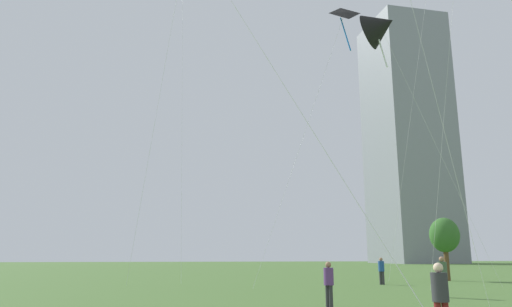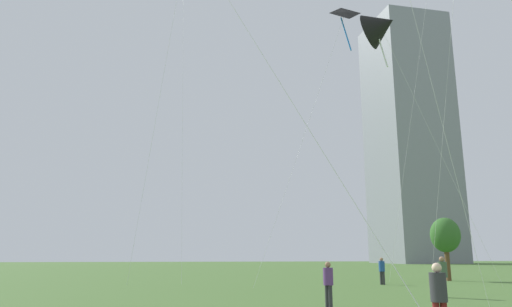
% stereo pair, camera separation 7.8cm
% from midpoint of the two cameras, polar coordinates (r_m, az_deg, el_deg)
% --- Properties ---
extents(person_standing_1, '(0.39, 0.39, 1.75)m').
position_cam_midpoint_polar(person_standing_1, '(12.35, 21.52, -15.69)').
color(person_standing_1, maroon).
rests_on(person_standing_1, ground).
extents(person_standing_2, '(0.42, 0.42, 1.87)m').
position_cam_midpoint_polar(person_standing_2, '(24.37, 21.86, -13.41)').
color(person_standing_2, '#3F593F').
rests_on(person_standing_2, ground).
extents(person_standing_3, '(0.39, 0.39, 1.78)m').
position_cam_midpoint_polar(person_standing_3, '(33.64, 15.13, -13.40)').
color(person_standing_3, '#2D2D33').
rests_on(person_standing_3, ground).
extents(person_standing_4, '(0.37, 0.37, 1.68)m').
position_cam_midpoint_polar(person_standing_4, '(18.57, 8.91, -15.06)').
color(person_standing_4, '#2D2D33').
rests_on(person_standing_4, ground).
extents(kite_flying_3, '(8.88, 4.20, 21.43)m').
position_cam_midpoint_polar(kite_flying_3, '(38.76, 10.81, 16.24)').
color(kite_flying_3, silver).
rests_on(kite_flying_3, ground).
extents(kite_flying_8, '(8.98, 3.40, 18.42)m').
position_cam_midpoint_polar(kite_flying_8, '(33.71, 14.98, 14.71)').
color(kite_flying_8, silver).
rests_on(kite_flying_8, ground).
extents(park_tree_1, '(2.28, 2.28, 4.85)m').
position_cam_midpoint_polar(park_tree_1, '(40.28, 22.08, -9.23)').
color(park_tree_1, brown).
rests_on(park_tree_1, ground).
extents(distant_highrise_0, '(18.09, 19.15, 64.40)m').
position_cam_midpoint_polar(distant_highrise_0, '(129.48, 18.15, 1.86)').
color(distant_highrise_0, gray).
rests_on(distant_highrise_0, ground).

